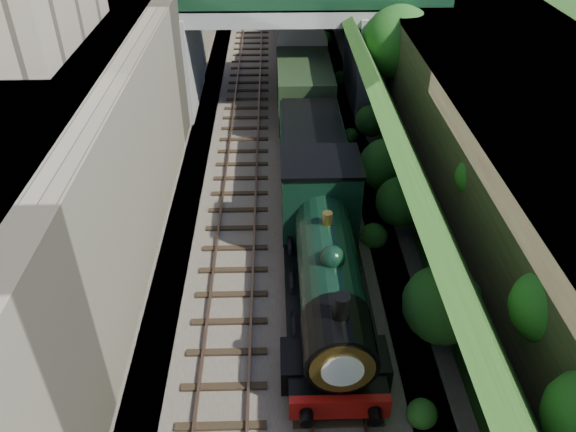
{
  "coord_description": "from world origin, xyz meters",
  "views": [
    {
      "loc": [
        -0.43,
        -7.24,
        13.64
      ],
      "look_at": [
        0.0,
        8.43,
        2.67
      ],
      "focal_mm": 35.0,
      "sensor_mm": 36.0,
      "label": 1
    }
  ],
  "objects_px": {
    "tree": "(400,44)",
    "tender": "(312,159)",
    "road_bridge": "(297,34)",
    "locomotive": "(326,261)"
  },
  "relations": [
    {
      "from": "road_bridge",
      "to": "tender",
      "type": "distance_m",
      "value": 10.01
    },
    {
      "from": "tender",
      "to": "locomotive",
      "type": "bearing_deg",
      "value": -90.0
    },
    {
      "from": "road_bridge",
      "to": "locomotive",
      "type": "bearing_deg",
      "value": -89.14
    },
    {
      "from": "tree",
      "to": "locomotive",
      "type": "height_order",
      "value": "tree"
    },
    {
      "from": "tree",
      "to": "tender",
      "type": "distance_m",
      "value": 8.27
    },
    {
      "from": "tree",
      "to": "tender",
      "type": "relative_size",
      "value": 1.1
    },
    {
      "from": "road_bridge",
      "to": "locomotive",
      "type": "height_order",
      "value": "road_bridge"
    },
    {
      "from": "tender",
      "to": "tree",
      "type": "bearing_deg",
      "value": 52.24
    },
    {
      "from": "locomotive",
      "to": "tender",
      "type": "xyz_separation_m",
      "value": [
        -0.0,
        7.36,
        -0.27
      ]
    },
    {
      "from": "road_bridge",
      "to": "locomotive",
      "type": "distance_m",
      "value": 17.2
    }
  ]
}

